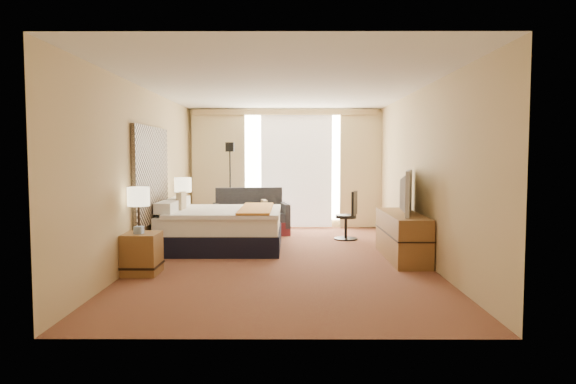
{
  "coord_description": "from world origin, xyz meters",
  "views": [
    {
      "loc": [
        0.1,
        -7.81,
        1.57
      ],
      "look_at": [
        0.07,
        0.4,
        1.0
      ],
      "focal_mm": 32.0,
      "sensor_mm": 36.0,
      "label": 1
    }
  ],
  "objects_px": {
    "nightstand_left": "(142,254)",
    "nightstand_right": "(181,228)",
    "lamp_left": "(138,198)",
    "media_dresser": "(402,236)",
    "bed": "(221,228)",
    "floor_lamp": "(230,168)",
    "television": "(401,192)",
    "loveseat": "(251,219)",
    "lamp_right": "(183,186)",
    "desk_chair": "(348,218)"
  },
  "relations": [
    {
      "from": "nightstand_left",
      "to": "lamp_left",
      "type": "height_order",
      "value": "lamp_left"
    },
    {
      "from": "nightstand_right",
      "to": "bed",
      "type": "relative_size",
      "value": 0.28
    },
    {
      "from": "nightstand_left",
      "to": "floor_lamp",
      "type": "distance_m",
      "value": 4.2
    },
    {
      "from": "nightstand_left",
      "to": "television",
      "type": "xyz_separation_m",
      "value": [
        3.65,
        0.97,
        0.75
      ]
    },
    {
      "from": "desk_chair",
      "to": "lamp_left",
      "type": "distance_m",
      "value": 4.26
    },
    {
      "from": "nightstand_left",
      "to": "floor_lamp",
      "type": "xyz_separation_m",
      "value": [
        0.72,
        4.0,
        1.04
      ]
    },
    {
      "from": "bed",
      "to": "lamp_left",
      "type": "height_order",
      "value": "lamp_left"
    },
    {
      "from": "media_dresser",
      "to": "desk_chair",
      "type": "height_order",
      "value": "desk_chair"
    },
    {
      "from": "nightstand_right",
      "to": "lamp_left",
      "type": "height_order",
      "value": "lamp_left"
    },
    {
      "from": "nightstand_left",
      "to": "floor_lamp",
      "type": "relative_size",
      "value": 0.3
    },
    {
      "from": "media_dresser",
      "to": "television",
      "type": "xyz_separation_m",
      "value": [
        -0.05,
        -0.08,
        0.68
      ]
    },
    {
      "from": "floor_lamp",
      "to": "lamp_left",
      "type": "distance_m",
      "value": 4.08
    },
    {
      "from": "lamp_right",
      "to": "media_dresser",
      "type": "bearing_deg",
      "value": -20.8
    },
    {
      "from": "loveseat",
      "to": "nightstand_right",
      "type": "bearing_deg",
      "value": -149.73
    },
    {
      "from": "nightstand_right",
      "to": "media_dresser",
      "type": "xyz_separation_m",
      "value": [
        3.7,
        -1.45,
        0.07
      ]
    },
    {
      "from": "nightstand_left",
      "to": "media_dresser",
      "type": "height_order",
      "value": "media_dresser"
    },
    {
      "from": "nightstand_left",
      "to": "desk_chair",
      "type": "relative_size",
      "value": 0.6
    },
    {
      "from": "desk_chair",
      "to": "lamp_right",
      "type": "xyz_separation_m",
      "value": [
        -3.03,
        -0.41,
        0.64
      ]
    },
    {
      "from": "media_dresser",
      "to": "bed",
      "type": "xyz_separation_m",
      "value": [
        -2.89,
        0.85,
        0.0
      ]
    },
    {
      "from": "floor_lamp",
      "to": "television",
      "type": "bearing_deg",
      "value": -46.02
    },
    {
      "from": "media_dresser",
      "to": "bed",
      "type": "bearing_deg",
      "value": 163.61
    },
    {
      "from": "floor_lamp",
      "to": "nightstand_left",
      "type": "bearing_deg",
      "value": -100.2
    },
    {
      "from": "media_dresser",
      "to": "lamp_right",
      "type": "height_order",
      "value": "lamp_right"
    },
    {
      "from": "media_dresser",
      "to": "lamp_right",
      "type": "xyz_separation_m",
      "value": [
        -3.65,
        1.39,
        0.69
      ]
    },
    {
      "from": "nightstand_right",
      "to": "floor_lamp",
      "type": "xyz_separation_m",
      "value": [
        0.72,
        1.5,
        1.04
      ]
    },
    {
      "from": "nightstand_left",
      "to": "television",
      "type": "bearing_deg",
      "value": 14.81
    },
    {
      "from": "bed",
      "to": "floor_lamp",
      "type": "height_order",
      "value": "floor_lamp"
    },
    {
      "from": "floor_lamp",
      "to": "lamp_left",
      "type": "bearing_deg",
      "value": -100.64
    },
    {
      "from": "floor_lamp",
      "to": "lamp_right",
      "type": "height_order",
      "value": "floor_lamp"
    },
    {
      "from": "nightstand_left",
      "to": "bed",
      "type": "xyz_separation_m",
      "value": [
        0.81,
        1.9,
        0.08
      ]
    },
    {
      "from": "nightstand_left",
      "to": "nightstand_right",
      "type": "xyz_separation_m",
      "value": [
        0.0,
        2.5,
        0.0
      ]
    },
    {
      "from": "floor_lamp",
      "to": "lamp_left",
      "type": "xyz_separation_m",
      "value": [
        -0.75,
        -4.0,
        -0.29
      ]
    },
    {
      "from": "media_dresser",
      "to": "television",
      "type": "distance_m",
      "value": 0.69
    },
    {
      "from": "bed",
      "to": "lamp_left",
      "type": "relative_size",
      "value": 3.24
    },
    {
      "from": "floor_lamp",
      "to": "desk_chair",
      "type": "xyz_separation_m",
      "value": [
        2.36,
        -1.16,
        -0.91
      ]
    },
    {
      "from": "nightstand_right",
      "to": "lamp_right",
      "type": "bearing_deg",
      "value": -51.73
    },
    {
      "from": "floor_lamp",
      "to": "media_dresser",
      "type": "bearing_deg",
      "value": -44.73
    },
    {
      "from": "nightstand_left",
      "to": "desk_chair",
      "type": "bearing_deg",
      "value": 42.74
    },
    {
      "from": "media_dresser",
      "to": "desk_chair",
      "type": "distance_m",
      "value": 1.9
    },
    {
      "from": "floor_lamp",
      "to": "television",
      "type": "relative_size",
      "value": 1.62
    },
    {
      "from": "media_dresser",
      "to": "floor_lamp",
      "type": "bearing_deg",
      "value": 135.27
    },
    {
      "from": "nightstand_right",
      "to": "media_dresser",
      "type": "relative_size",
      "value": 0.31
    },
    {
      "from": "bed",
      "to": "floor_lamp",
      "type": "bearing_deg",
      "value": 92.44
    },
    {
      "from": "floor_lamp",
      "to": "television",
      "type": "xyz_separation_m",
      "value": [
        2.93,
        -3.04,
        -0.28
      ]
    },
    {
      "from": "media_dresser",
      "to": "lamp_left",
      "type": "xyz_separation_m",
      "value": [
        -3.73,
        -1.05,
        0.67
      ]
    },
    {
      "from": "loveseat",
      "to": "lamp_right",
      "type": "height_order",
      "value": "lamp_right"
    },
    {
      "from": "nightstand_right",
      "to": "media_dresser",
      "type": "distance_m",
      "value": 3.97
    },
    {
      "from": "nightstand_left",
      "to": "nightstand_right",
      "type": "distance_m",
      "value": 2.5
    },
    {
      "from": "media_dresser",
      "to": "television",
      "type": "height_order",
      "value": "television"
    },
    {
      "from": "loveseat",
      "to": "floor_lamp",
      "type": "bearing_deg",
      "value": 124.39
    }
  ]
}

